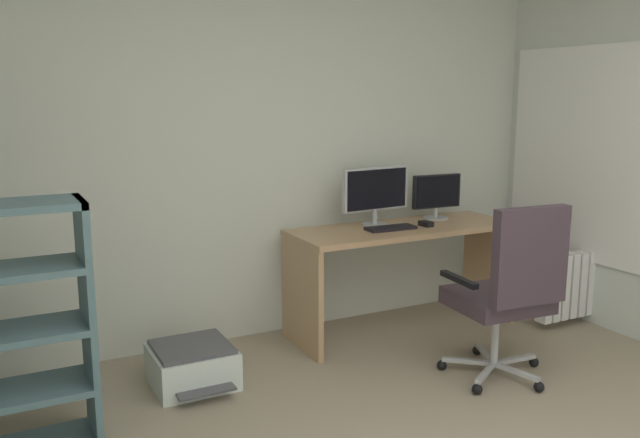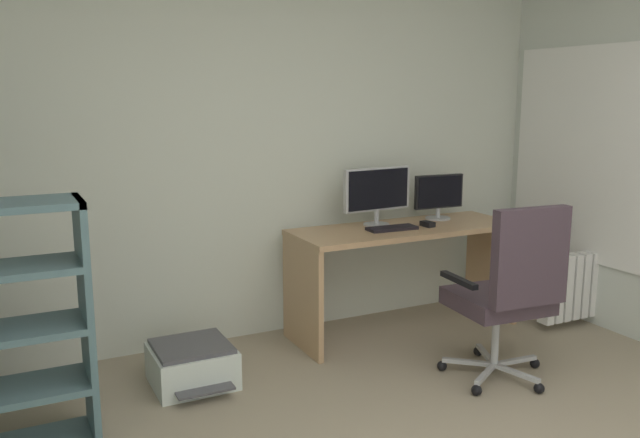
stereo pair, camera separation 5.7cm
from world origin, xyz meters
The scene contains 11 objects.
wall_back centered at (0.00, 2.81, 1.35)m, with size 4.46×0.10×2.70m, color silver.
window_pane centered at (2.22, 1.90, 1.21)m, with size 0.01×1.48×1.43m, color white.
window_frame centered at (2.22, 1.90, 1.21)m, with size 0.02×1.56×1.51m, color white.
desk centered at (0.93, 2.37, 0.55)m, with size 1.59×0.57×0.74m.
monitor_main centered at (0.78, 2.49, 0.98)m, with size 0.53×0.18×0.40m.
monitor_secondary centered at (1.30, 2.49, 0.92)m, with size 0.39×0.18×0.32m.
keyboard centered at (0.79, 2.32, 0.75)m, with size 0.34×0.13×0.02m, color black.
computer_mouse centered at (1.07, 2.31, 0.76)m, with size 0.06×0.10×0.03m, color black.
office_chair centered at (0.97, 1.39, 0.57)m, with size 0.63×0.63×1.05m.
printer centered at (-0.63, 2.18, 0.12)m, with size 0.45×0.51×0.24m.
radiator centered at (2.13, 1.90, 0.29)m, with size 0.72×0.10×0.47m.
Camera 1 is at (-1.60, -1.26, 1.64)m, focal length 36.81 mm.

